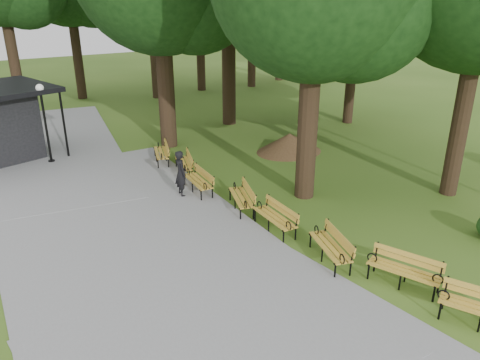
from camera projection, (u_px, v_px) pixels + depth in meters
ground at (290, 244)px, 13.67m from camera, size 100.00×100.00×0.00m
path at (126, 238)px, 13.97m from camera, size 12.00×38.00×0.06m
person at (181, 173)px, 16.69m from camera, size 0.48×0.67×1.74m
lamp_post at (43, 108)px, 19.43m from camera, size 0.32×0.32×3.46m
dirt_mound at (289, 143)px, 21.59m from camera, size 2.70×2.70×0.89m
bench_1 at (404, 271)px, 11.57m from camera, size 1.28×2.00×0.88m
bench_2 at (330, 247)px, 12.68m from camera, size 1.20×2.00×0.88m
bench_3 at (275, 218)px, 14.32m from camera, size 0.76×1.94×0.88m
bench_4 at (241, 197)px, 15.76m from camera, size 1.25×2.00×0.88m
bench_5 at (198, 181)px, 17.13m from camera, size 0.82×1.95×0.88m
bench_6 at (184, 164)px, 18.91m from camera, size 1.22×2.00×0.88m
bench_7 at (161, 153)px, 20.20m from camera, size 1.22×2.00×0.88m
lawn_tree_5 at (357, 11)px, 24.44m from camera, size 6.30×6.30×9.27m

